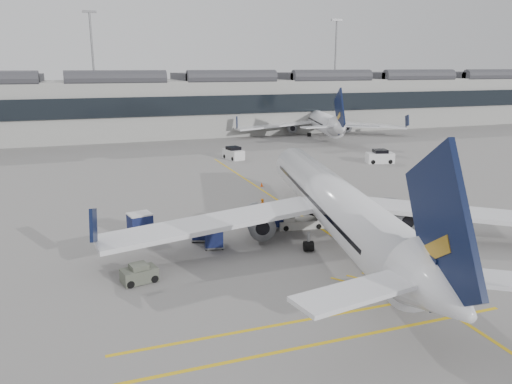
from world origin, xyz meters
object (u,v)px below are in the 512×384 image
object	(u,v)px
ramp_agent_b	(251,217)
pushback_tug	(139,274)
ramp_agent_a	(263,208)
baggage_cart_a	(276,216)
airliner_main	(335,204)
belt_loader	(299,221)

from	to	relation	value
ramp_agent_b	pushback_tug	size ratio (longest dim) A/B	0.78
pushback_tug	ramp_agent_a	bearing A→B (deg)	27.94
baggage_cart_a	pushback_tug	xyz separation A→B (m)	(-12.68, -7.47, -0.51)
baggage_cart_a	pushback_tug	world-z (taller)	baggage_cart_a
ramp_agent_a	ramp_agent_b	world-z (taller)	ramp_agent_b
baggage_cart_a	airliner_main	bearing A→B (deg)	-46.84
belt_loader	ramp_agent_b	xyz separation A→B (m)	(-3.94, 1.49, 0.39)
ramp_agent_a	pushback_tug	distance (m)	16.83
ramp_agent_a	baggage_cart_a	bearing A→B (deg)	-121.19
belt_loader	airliner_main	bearing A→B (deg)	-66.65
airliner_main	belt_loader	xyz separation A→B (m)	(-1.17, 4.29, -2.59)
belt_loader	ramp_agent_a	xyz separation A→B (m)	(-1.88, 4.04, 0.30)
airliner_main	belt_loader	distance (m)	5.14
airliner_main	ramp_agent_a	distance (m)	9.16
belt_loader	ramp_agent_b	bearing A→B (deg)	167.48
belt_loader	pushback_tug	size ratio (longest dim) A/B	2.00
ramp_agent_a	ramp_agent_b	bearing A→B (deg)	-158.89
belt_loader	baggage_cart_a	world-z (taller)	baggage_cart_a
airliner_main	belt_loader	bearing A→B (deg)	117.07
belt_loader	pushback_tug	world-z (taller)	belt_loader
airliner_main	ramp_agent_a	world-z (taller)	airliner_main
airliner_main	ramp_agent_a	xyz separation A→B (m)	(-3.05, 8.33, -2.28)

